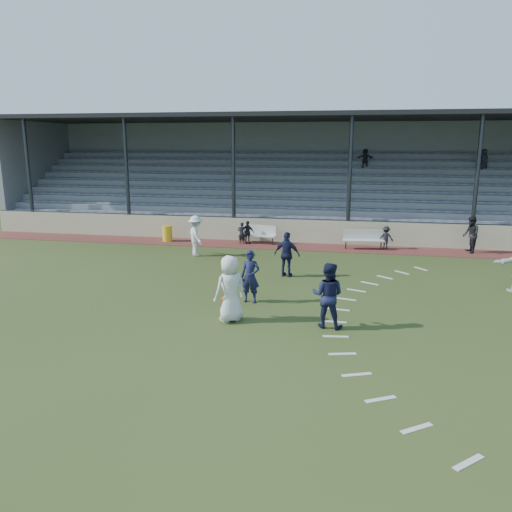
# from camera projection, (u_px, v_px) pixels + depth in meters

# --- Properties ---
(ground) EXTENTS (90.00, 90.00, 0.00)m
(ground) POSITION_uv_depth(u_px,v_px,m) (240.00, 316.00, 15.18)
(ground) COLOR #2E3D19
(ground) RESTS_ON ground
(cinder_track) EXTENTS (34.00, 2.00, 0.02)m
(cinder_track) POSITION_uv_depth(u_px,v_px,m) (286.00, 246.00, 25.22)
(cinder_track) COLOR #562622
(cinder_track) RESTS_ON ground
(retaining_wall) EXTENTS (34.00, 0.18, 1.20)m
(retaining_wall) POSITION_uv_depth(u_px,v_px,m) (289.00, 231.00, 26.09)
(retaining_wall) COLOR #BEB692
(retaining_wall) RESTS_ON ground
(bench_left) EXTENTS (2.04, 0.84, 0.95)m
(bench_left) POSITION_uv_depth(u_px,v_px,m) (258.00, 232.00, 25.76)
(bench_left) COLOR beige
(bench_left) RESTS_ON cinder_track
(bench_right) EXTENTS (2.03, 0.66, 0.95)m
(bench_right) POSITION_uv_depth(u_px,v_px,m) (364.00, 238.00, 24.39)
(bench_right) COLOR beige
(bench_right) RESTS_ON cinder_track
(trash_bin) EXTENTS (0.51, 0.51, 0.82)m
(trash_bin) POSITION_uv_depth(u_px,v_px,m) (167.00, 233.00, 26.33)
(trash_bin) COLOR gold
(trash_bin) RESTS_ON cinder_track
(football) EXTENTS (0.23, 0.23, 0.23)m
(football) POSITION_uv_depth(u_px,v_px,m) (225.00, 299.00, 16.38)
(football) COLOR red
(football) RESTS_ON ground
(player_white_lead) EXTENTS (1.14, 1.12, 1.98)m
(player_white_lead) POSITION_uv_depth(u_px,v_px,m) (230.00, 289.00, 14.53)
(player_white_lead) COLOR silver
(player_white_lead) RESTS_ON ground
(player_navy_lead) EXTENTS (0.67, 0.47, 1.74)m
(player_navy_lead) POSITION_uv_depth(u_px,v_px,m) (250.00, 277.00, 16.26)
(player_navy_lead) COLOR #141837
(player_navy_lead) RESTS_ON ground
(player_navy_mid) EXTENTS (1.01, 0.84, 1.89)m
(player_navy_mid) POSITION_uv_depth(u_px,v_px,m) (328.00, 295.00, 14.07)
(player_navy_mid) COLOR #141837
(player_navy_mid) RESTS_ON ground
(player_white_wing) EXTENTS (1.26, 1.39, 1.87)m
(player_white_wing) POSITION_uv_depth(u_px,v_px,m) (196.00, 236.00, 22.92)
(player_white_wing) COLOR silver
(player_white_wing) RESTS_ON ground
(player_navy_wing) EXTENTS (1.10, 0.63, 1.76)m
(player_navy_wing) POSITION_uv_depth(u_px,v_px,m) (287.00, 254.00, 19.40)
(player_navy_wing) COLOR #141837
(player_navy_wing) RESTS_ON ground
(official) EXTENTS (0.73, 0.89, 1.73)m
(official) POSITION_uv_depth(u_px,v_px,m) (471.00, 235.00, 23.48)
(official) COLOR black
(official) RESTS_ON cinder_track
(sub_left_near) EXTENTS (0.47, 0.37, 1.12)m
(sub_left_near) POSITION_uv_depth(u_px,v_px,m) (242.00, 233.00, 25.59)
(sub_left_near) COLOR black
(sub_left_near) RESTS_ON cinder_track
(sub_left_far) EXTENTS (0.73, 0.41, 1.18)m
(sub_left_far) POSITION_uv_depth(u_px,v_px,m) (248.00, 232.00, 25.62)
(sub_left_far) COLOR black
(sub_left_far) RESTS_ON cinder_track
(sub_right) EXTENTS (0.74, 0.43, 1.13)m
(sub_right) POSITION_uv_depth(u_px,v_px,m) (386.00, 238.00, 24.37)
(sub_right) COLOR black
(sub_right) RESTS_ON cinder_track
(grandstand) EXTENTS (34.60, 9.00, 6.61)m
(grandstand) POSITION_uv_depth(u_px,v_px,m) (300.00, 192.00, 30.23)
(grandstand) COLOR gray
(grandstand) RESTS_ON ground
(penalty_arc) EXTENTS (3.89, 14.63, 0.01)m
(penalty_arc) POSITION_uv_depth(u_px,v_px,m) (379.00, 325.00, 14.41)
(penalty_arc) COLOR silver
(penalty_arc) RESTS_ON ground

